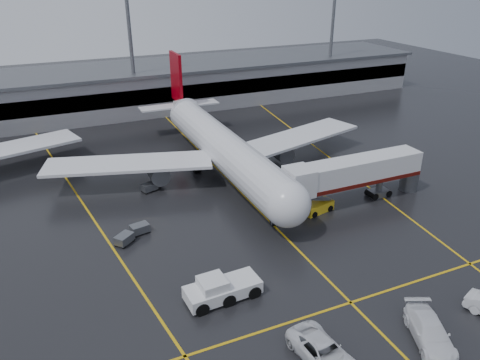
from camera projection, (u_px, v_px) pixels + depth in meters
name	position (u px, v px, depth m)	size (l,w,h in m)	color
ground	(248.00, 199.00, 59.58)	(220.00, 220.00, 0.00)	black
apron_line_centre	(248.00, 199.00, 59.58)	(0.25, 90.00, 0.02)	gold
apron_line_stop	(351.00, 303.00, 41.34)	(60.00, 0.25, 0.02)	gold
apron_line_left	(78.00, 196.00, 60.54)	(0.25, 70.00, 0.02)	gold
apron_line_right	(323.00, 153.00, 74.48)	(0.25, 70.00, 0.02)	gold
terminal	(153.00, 86.00, 97.51)	(122.00, 19.00, 8.60)	gray
light_mast_mid	(131.00, 42.00, 86.48)	(3.00, 1.20, 25.45)	#595B60
light_mast_right	(332.00, 30.00, 102.98)	(3.00, 1.20, 25.45)	#595B60
main_airliner	(220.00, 145.00, 65.85)	(48.80, 45.60, 14.10)	silver
jet_bridge	(355.00, 174.00, 57.31)	(19.90, 3.40, 6.05)	silver
pushback_tractor	(221.00, 289.00, 41.50)	(6.99, 3.26, 2.45)	silver
belt_loader	(318.00, 207.00, 56.43)	(4.27, 2.58, 2.53)	gold
service_van_a	(323.00, 353.00, 34.81)	(2.99, 6.48, 1.80)	silver
service_van_b	(430.00, 332.00, 36.75)	(2.61, 6.42, 1.86)	white
baggage_cart_a	(140.00, 228.00, 51.81)	(2.21, 1.66, 1.12)	#595B60
baggage_cart_b	(124.00, 239.00, 49.86)	(2.37, 2.27, 1.12)	#595B60
baggage_cart_c	(149.00, 187.00, 61.54)	(2.31, 1.86, 1.12)	#595B60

